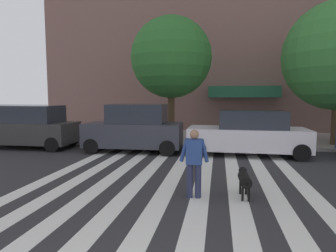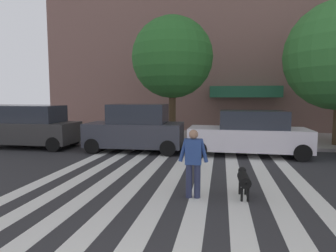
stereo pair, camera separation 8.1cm
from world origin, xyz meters
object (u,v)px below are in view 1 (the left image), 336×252
Objects in this scene: parked_car_near_curb at (31,127)px; parked_car_third_in_line at (248,134)px; dog_on_leash at (244,179)px; parked_car_behind_first at (135,129)px; street_tree_nearest at (171,58)px; pedestrian_dog_walker at (194,160)px.

parked_car_near_curb is 0.89× the size of parked_car_third_in_line.
parked_car_near_curb is 10.02m from parked_car_third_in_line.
dog_on_leash is at bearing -29.23° from parked_car_near_curb.
parked_car_near_curb is 10.83m from dog_on_leash.
parked_car_third_in_line is 5.33m from dog_on_leash.
parked_car_behind_first is at bearing 0.01° from parked_car_near_curb.
parked_car_behind_first is 4.87m from parked_car_third_in_line.
street_tree_nearest is (-3.68, 2.66, 3.54)m from parked_car_third_in_line.
parked_car_third_in_line is at bearing -35.83° from street_tree_nearest.
dog_on_leash is (9.44, -5.28, -0.53)m from parked_car_near_curb.
dog_on_leash is (3.10, -7.94, -3.99)m from street_tree_nearest.
parked_car_behind_first is at bearing -114.12° from street_tree_nearest.
parked_car_third_in_line is 4.38× the size of dog_on_leash.
parked_car_behind_first is 4.50m from street_tree_nearest.
parked_car_near_curb is 3.89× the size of dog_on_leash.
parked_car_behind_first reaches higher than parked_car_third_in_line.
parked_car_behind_first is (5.15, 0.00, 0.03)m from parked_car_near_curb.
parked_car_third_in_line reaches higher than pedestrian_dog_walker.
pedestrian_dog_walker is at bearing -33.88° from parked_car_near_curb.
parked_car_behind_first is 6.35m from pedestrian_dog_walker.
parked_car_third_in_line is at bearing -0.01° from parked_car_near_curb.
street_tree_nearest is at bearing 65.88° from parked_car_behind_first.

